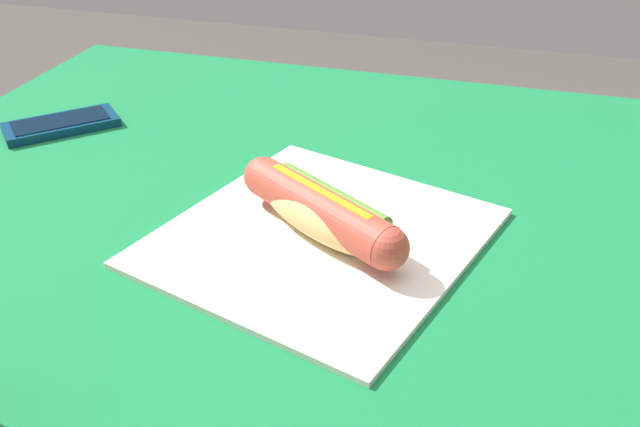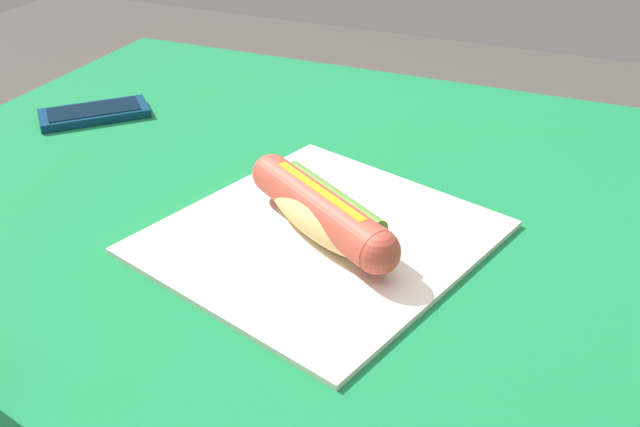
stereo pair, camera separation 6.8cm
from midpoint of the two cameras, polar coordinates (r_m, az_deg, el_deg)
name	(u,v)px [view 1 (the left image)]	position (r m, az deg, el deg)	size (l,w,h in m)	color
dining_table	(284,341)	(0.77, -5.46, -10.24)	(1.02, 0.98, 0.72)	brown
paper_wrapper	(320,237)	(0.69, -2.80, -1.99)	(0.28, 0.30, 0.01)	silver
hot_dog	(321,210)	(0.68, -2.81, 0.16)	(0.19, 0.14, 0.05)	#DBB26B
cell_phone	(61,124)	(1.00, -21.92, 6.59)	(0.14, 0.14, 0.01)	#0A2D4C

